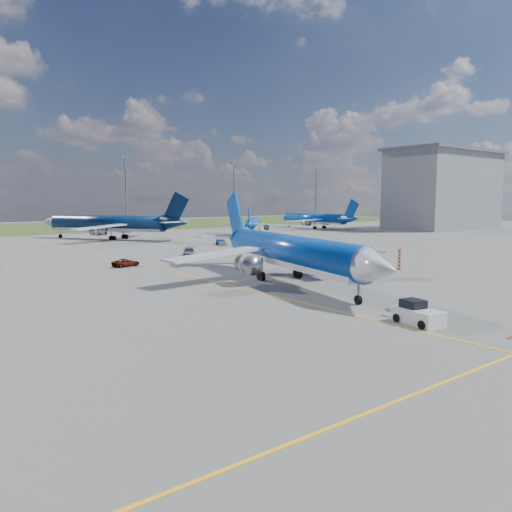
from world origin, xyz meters
TOP-DOWN VIEW (x-y plane):
  - ground at (0.00, 0.00)m, footprint 400.00×400.00m
  - taxiway_lines at (0.17, 27.70)m, footprint 60.25×160.00m
  - floodlight_masts at (10.00, 110.00)m, footprint 202.20×0.50m
  - terminal_building at (120.00, 60.00)m, footprint 42.00×22.00m
  - warning_post at (26.00, 8.00)m, footprint 0.50×0.50m
  - bg_jet_n at (14.23, 84.44)m, footprint 51.12×53.78m
  - bg_jet_ne at (55.14, 79.74)m, footprint 40.07×40.81m
  - bg_jet_ene at (86.39, 86.65)m, footprint 29.34×37.73m
  - main_airliner at (6.85, 9.24)m, footprint 39.89×46.99m
  - pushback_tug at (1.73, -11.54)m, footprint 2.57×5.54m
  - service_car_b at (-2.71, 34.38)m, footprint 4.35×2.60m
  - service_car_c at (11.12, 40.14)m, footprint 4.38×5.30m
  - baggage_tug_w at (34.80, 26.57)m, footprint 3.41×5.66m
  - baggage_tug_e at (27.43, 54.63)m, footprint 3.16×5.10m

SIDE VIEW (x-z plane):
  - ground at x=0.00m, z-range 0.00..0.00m
  - bg_jet_n at x=14.23m, z-range -5.61..5.61m
  - bg_jet_ne at x=55.14m, z-range -4.26..4.26m
  - bg_jet_ene at x=86.39m, z-range -4.80..4.80m
  - main_airliner at x=6.85m, z-range -5.34..5.34m
  - taxiway_lines at x=0.17m, z-range 0.00..0.02m
  - baggage_tug_e at x=27.43m, z-range -0.04..1.08m
  - service_car_b at x=-2.71m, z-range 0.00..1.13m
  - baggage_tug_w at x=34.80m, z-range -0.04..1.20m
  - service_car_c at x=11.12m, z-range 0.00..1.45m
  - pushback_tug at x=1.73m, z-range -0.18..1.67m
  - warning_post at x=26.00m, z-range 0.00..3.00m
  - floodlight_masts at x=10.00m, z-range 1.21..23.91m
  - terminal_building at x=120.00m, z-range 0.07..26.07m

